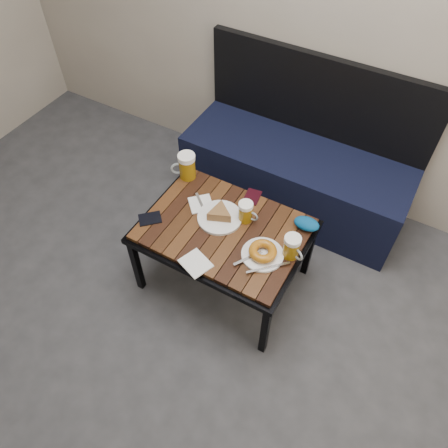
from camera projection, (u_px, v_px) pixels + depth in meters
The scene contains 13 objects.
ground at pixel (94, 420), 2.07m from camera, with size 4.00×4.00×0.00m, color #2D2D30.
bench at pixel (296, 171), 2.76m from camera, with size 1.40×0.50×0.95m.
cafe_table at pixel (224, 233), 2.24m from camera, with size 0.84×0.62×0.47m.
beer_mug_left at pixel (187, 166), 2.39m from camera, with size 0.14×0.13×0.15m.
beer_mug_centre at pixel (246, 212), 2.20m from camera, with size 0.11×0.07×0.12m.
beer_mug_right at pixel (292, 247), 2.05m from camera, with size 0.12×0.10×0.13m.
plate_pie at pixel (220, 215), 2.23m from camera, with size 0.23×0.23×0.07m.
plate_bagel at pixel (263, 253), 2.08m from camera, with size 0.24×0.24×0.06m.
napkin_left at pixel (201, 204), 2.31m from camera, with size 0.17×0.17×0.01m.
napkin_right at pixel (196, 263), 2.06m from camera, with size 0.17×0.16×0.01m.
passport_navy at pixel (150, 219), 2.24m from camera, with size 0.08×0.11×0.01m, color black.
passport_burgundy at pixel (252, 197), 2.34m from camera, with size 0.08×0.11×0.01m, color black.
knit_pouch at pixel (307, 224), 2.19m from camera, with size 0.13×0.09×0.06m, color navy.
Camera 1 is at (0.84, -0.22, 2.18)m, focal length 35.00 mm.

